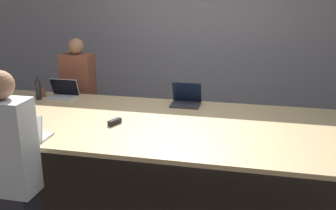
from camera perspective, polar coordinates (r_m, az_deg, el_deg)
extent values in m
plane|color=brown|center=(3.95, -1.20, -13.26)|extent=(24.00, 24.00, 0.00)
cube|color=#9999A3|center=(5.64, 4.18, 10.97)|extent=(12.00, 0.06, 2.80)
cube|color=#D6B77F|center=(3.63, -1.28, -2.96)|extent=(4.36, 1.61, 0.04)
cylinder|color=#4C4C51|center=(5.11, -21.83, -2.80)|extent=(0.08, 0.08, 0.73)
cube|color=silver|center=(3.48, -20.24, -4.45)|extent=(0.35, 0.21, 0.02)
cube|color=silver|center=(3.37, -21.32, -3.20)|extent=(0.36, 0.05, 0.21)
cube|color=black|center=(3.37, -21.22, -3.17)|extent=(0.35, 0.05, 0.21)
cube|color=silver|center=(3.16, -23.23, -5.94)|extent=(0.40, 0.24, 0.77)
cube|color=silver|center=(4.59, -15.80, 1.09)|extent=(0.33, 0.20, 0.02)
cube|color=silver|center=(4.63, -15.45, 2.68)|extent=(0.34, 0.07, 0.20)
cube|color=black|center=(4.62, -15.50, 2.60)|extent=(0.33, 0.07, 0.20)
cube|color=#2D2D38|center=(5.16, -13.01, -3.44)|extent=(0.32, 0.24, 0.45)
cube|color=brown|center=(4.99, -13.48, 3.15)|extent=(0.40, 0.24, 0.77)
sphere|color=#9E7051|center=(4.90, -13.88, 8.70)|extent=(0.20, 0.20, 0.20)
cylinder|color=brown|center=(4.73, -18.62, 1.78)|extent=(0.08, 0.08, 0.10)
cylinder|color=black|center=(4.61, -19.17, 2.16)|extent=(0.06, 0.06, 0.22)
cylinder|color=black|center=(4.58, -19.33, 3.82)|extent=(0.03, 0.03, 0.05)
cube|color=#333338|center=(4.15, 2.67, 0.04)|extent=(0.32, 0.25, 0.02)
cube|color=#333338|center=(4.19, 2.89, 2.05)|extent=(0.33, 0.11, 0.24)
cube|color=#0F1933|center=(4.18, 2.87, 1.96)|extent=(0.32, 0.11, 0.23)
cube|color=black|center=(3.60, -8.13, -2.55)|extent=(0.10, 0.16, 0.05)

